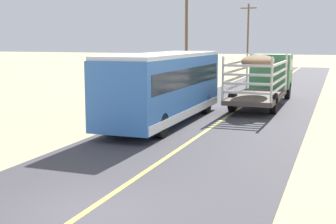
{
  "coord_description": "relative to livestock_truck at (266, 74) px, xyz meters",
  "views": [
    {
      "loc": [
        5.14,
        -8.48,
        3.82
      ],
      "look_at": [
        0.0,
        5.38,
        1.51
      ],
      "focal_mm": 49.18,
      "sensor_mm": 36.0,
      "label": 1
    }
  ],
  "objects": [
    {
      "name": "ground_plane",
      "position": [
        -0.98,
        -20.16,
        -1.79
      ],
      "size": [
        240.0,
        240.0,
        0.0
      ],
      "primitive_type": "plane",
      "color": "#CCB284"
    },
    {
      "name": "road_surface",
      "position": [
        -0.98,
        -20.16,
        -1.78
      ],
      "size": [
        8.0,
        120.0,
        0.02
      ],
      "primitive_type": "cube",
      "color": "#423F44",
      "rests_on": "ground"
    },
    {
      "name": "road_centre_line",
      "position": [
        -0.98,
        -20.16,
        -1.77
      ],
      "size": [
        0.16,
        117.6,
        0.0
      ],
      "primitive_type": "cube",
      "color": "#D8CC4C",
      "rests_on": "road_surface"
    },
    {
      "name": "livestock_truck",
      "position": [
        0.0,
        0.0,
        0.0
      ],
      "size": [
        2.53,
        9.7,
        3.02
      ],
      "color": "#3F7F4C",
      "rests_on": "road_surface"
    },
    {
      "name": "bus",
      "position": [
        -3.34,
        -8.88,
        -0.04
      ],
      "size": [
        2.54,
        10.0,
        3.21
      ],
      "color": "#3872C6",
      "rests_on": "road_surface"
    },
    {
      "name": "power_pole_mid",
      "position": [
        -7.94,
        8.41,
        2.91
      ],
      "size": [
        2.2,
        0.24,
        8.81
      ],
      "color": "brown",
      "rests_on": "ground"
    },
    {
      "name": "power_pole_far",
      "position": [
        -7.94,
        35.99,
        2.92
      ],
      "size": [
        2.2,
        0.24,
        8.82
      ],
      "color": "brown",
      "rests_on": "ground"
    },
    {
      "name": "boulder_mid_field",
      "position": [
        -11.7,
        2.22,
        -1.47
      ],
      "size": [
        0.86,
        0.77,
        0.65
      ],
      "primitive_type": "ellipsoid",
      "color": "#756656",
      "rests_on": "ground"
    }
  ]
}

